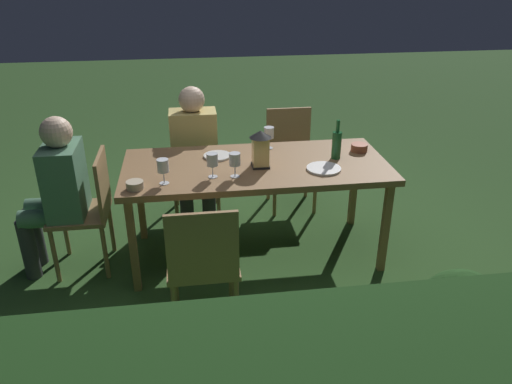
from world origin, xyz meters
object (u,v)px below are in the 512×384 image
(chair_head_far, at_px, (89,207))
(potted_plant_corner, at_px, (459,324))
(bowl_olives, at_px, (359,147))
(bowl_bread, at_px, (135,185))
(person_in_green, at_px, (57,189))
(plate_a, at_px, (217,156))
(wine_glass_a, at_px, (235,160))
(chair_side_left_b, at_px, (195,158))
(chair_side_right_b, at_px, (203,262))
(person_in_mustard, at_px, (195,150))
(wine_glass_b, at_px, (163,167))
(plate_b, at_px, (324,169))
(wine_glass_d, at_px, (212,161))
(dining_table, at_px, (256,171))
(lantern_centerpiece, at_px, (260,147))
(wine_glass_c, at_px, (269,134))
(chair_side_left_a, at_px, (290,154))
(green_bottle_on_table, at_px, (337,144))

(chair_head_far, distance_m, potted_plant_corner, 2.49)
(bowl_olives, height_order, bowl_bread, bowl_olives)
(person_in_green, height_order, plate_a, person_in_green)
(wine_glass_a, bearing_deg, chair_side_left_b, -76.02)
(bowl_olives, bearing_deg, chair_side_right_b, 37.84)
(chair_head_far, distance_m, wine_glass_a, 1.11)
(chair_head_far, bearing_deg, person_in_mustard, -141.05)
(wine_glass_b, bearing_deg, plate_b, -175.76)
(plate_b, bearing_deg, wine_glass_d, 1.50)
(dining_table, relative_size, chair_head_far, 2.17)
(person_in_green, bearing_deg, chair_head_far, -180.00)
(lantern_centerpiece, height_order, bowl_olives, lantern_centerpiece)
(person_in_green, bearing_deg, wine_glass_c, -168.94)
(person_in_mustard, bearing_deg, wine_glass_c, 150.41)
(chair_side_left_a, xyz_separation_m, wine_glass_c, (0.28, 0.52, 0.38))
(bowl_bread, bearing_deg, plate_b, -173.80)
(dining_table, bearing_deg, chair_side_left_a, -117.50)
(lantern_centerpiece, relative_size, wine_glass_c, 1.57)
(wine_glass_b, relative_size, potted_plant_corner, 0.24)
(wine_glass_b, bearing_deg, dining_table, -158.70)
(green_bottle_on_table, distance_m, bowl_bread, 1.46)
(dining_table, height_order, wine_glass_b, wine_glass_b)
(chair_side_left_b, height_order, lantern_centerpiece, lantern_centerpiece)
(wine_glass_b, bearing_deg, green_bottle_on_table, -167.34)
(chair_side_right_b, height_order, lantern_centerpiece, lantern_centerpiece)
(chair_side_left_a, xyz_separation_m, wine_glass_a, (0.60, 1.02, 0.38))
(chair_side_left_a, relative_size, wine_glass_c, 5.15)
(wine_glass_b, bearing_deg, person_in_green, -18.47)
(chair_side_left_a, height_order, person_in_green, person_in_green)
(plate_b, bearing_deg, wine_glass_a, 3.21)
(wine_glass_c, bearing_deg, bowl_olives, 166.91)
(wine_glass_d, distance_m, plate_a, 0.38)
(wine_glass_a, height_order, plate_a, wine_glass_a)
(lantern_centerpiece, distance_m, wine_glass_d, 0.37)
(bowl_bread, distance_m, potted_plant_corner, 2.04)
(person_in_mustard, relative_size, lantern_centerpiece, 4.34)
(green_bottle_on_table, xyz_separation_m, bowl_bread, (1.42, 0.33, -0.08))
(chair_side_right_b, height_order, wine_glass_c, wine_glass_c)
(chair_head_far, height_order, person_in_mustard, person_in_mustard)
(bowl_bread, bearing_deg, dining_table, -159.52)
(wine_glass_a, height_order, wine_glass_c, same)
(green_bottle_on_table, xyz_separation_m, bowl_olives, (-0.22, -0.12, -0.08))
(chair_side_right_b, height_order, green_bottle_on_table, green_bottle_on_table)
(lantern_centerpiece, bearing_deg, wine_glass_c, -108.51)
(chair_side_left_b, bearing_deg, person_in_mustard, 90.00)
(chair_side_left_a, distance_m, person_in_mustard, 0.88)
(dining_table, xyz_separation_m, chair_side_left_a, (-0.42, -0.82, -0.20))
(green_bottle_on_table, bearing_deg, chair_side_right_b, 39.62)
(chair_side_left_b, height_order, wine_glass_c, wine_glass_c)
(person_in_mustard, height_order, plate_b, person_in_mustard)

